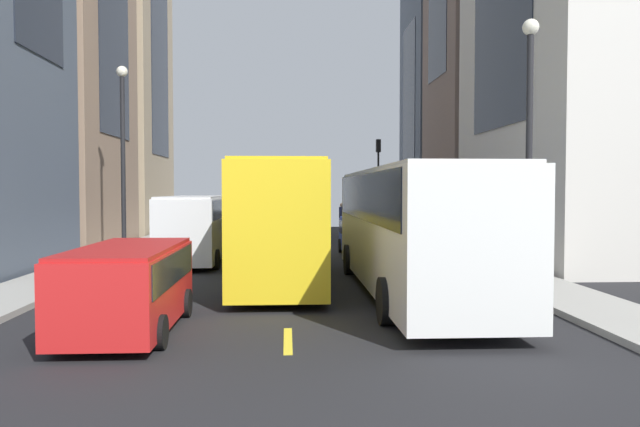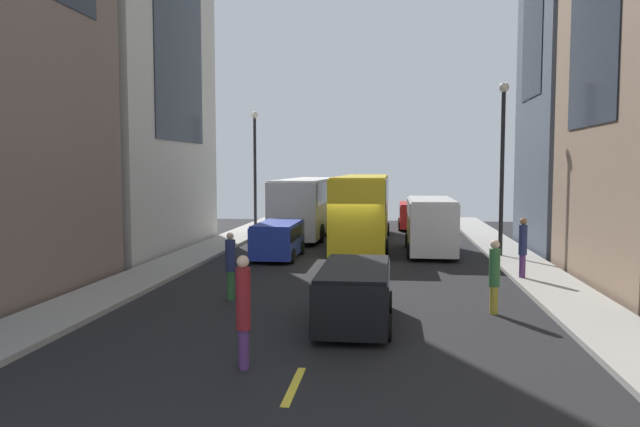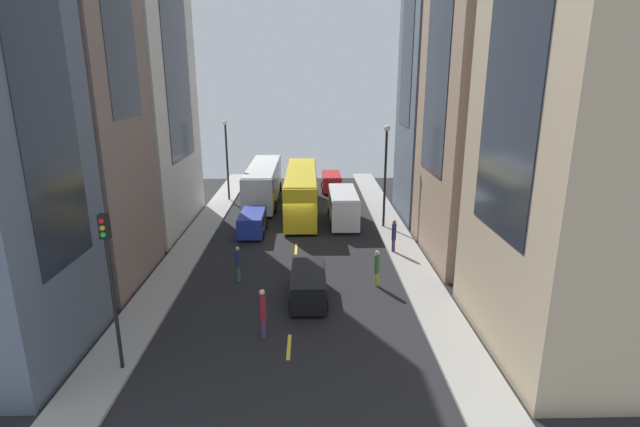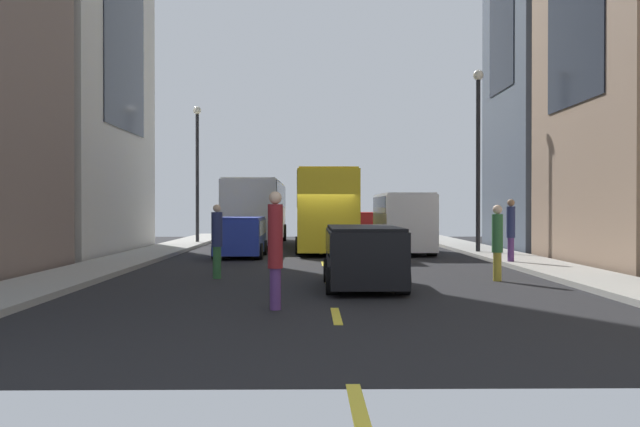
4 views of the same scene
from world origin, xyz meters
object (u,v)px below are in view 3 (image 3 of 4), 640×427
object	(u,v)px
car_black_0	(308,283)
traffic_light_near_corner	(109,265)
city_bus_white	(263,180)
pedestrian_walking_far	(263,311)
delivery_van_white	(343,205)
car_blue_1	(252,221)
pedestrian_crossing_mid	(394,234)
pedestrian_waiting_curb	(238,263)
streetcar_yellow	(301,188)
car_red_2	(331,181)
pedestrian_crossing_near	(377,267)

from	to	relation	value
car_black_0	traffic_light_near_corner	size ratio (longest dim) A/B	0.70
city_bus_white	pedestrian_walking_far	size ratio (longest dim) A/B	5.33
city_bus_white	delivery_van_white	size ratio (longest dim) A/B	2.02
car_blue_1	pedestrian_crossing_mid	bearing A→B (deg)	-24.41
pedestrian_waiting_curb	pedestrian_walking_far	distance (m)	6.35
city_bus_white	traffic_light_near_corner	world-z (taller)	traffic_light_near_corner
delivery_van_white	pedestrian_walking_far	world-z (taller)	delivery_van_white
delivery_van_white	traffic_light_near_corner	bearing A→B (deg)	-117.26
traffic_light_near_corner	pedestrian_walking_far	bearing A→B (deg)	24.46
car_black_0	pedestrian_walking_far	xyz separation A→B (m)	(-1.98, -3.68, 0.36)
streetcar_yellow	pedestrian_waiting_curb	size ratio (longest dim) A/B	6.31
pedestrian_crossing_mid	traffic_light_near_corner	xyz separation A→B (m)	(-12.76, -12.61, 3.14)
pedestrian_waiting_curb	traffic_light_near_corner	distance (m)	9.68
pedestrian_waiting_curb	traffic_light_near_corner	xyz separation A→B (m)	(-3.34, -8.45, 3.33)
delivery_van_white	car_red_2	xyz separation A→B (m)	(-0.40, 11.34, -0.51)
car_black_0	pedestrian_crossing_near	bearing A→B (deg)	23.06
car_black_0	pedestrian_walking_far	world-z (taller)	pedestrian_walking_far
streetcar_yellow	pedestrian_walking_far	world-z (taller)	streetcar_yellow
streetcar_yellow	delivery_van_white	xyz separation A→B (m)	(3.30, -3.22, -0.61)
car_black_0	car_blue_1	distance (m)	11.62
pedestrian_crossing_near	pedestrian_walking_far	size ratio (longest dim) A/B	0.90
city_bus_white	pedestrian_crossing_mid	xyz separation A→B (m)	(9.63, -13.93, -0.70)
pedestrian_crossing_near	pedestrian_crossing_mid	size ratio (longest dim) A/B	0.97
city_bus_white	traffic_light_near_corner	size ratio (longest dim) A/B	1.97
city_bus_white	delivery_van_white	distance (m)	9.94
car_red_2	pedestrian_crossing_mid	xyz separation A→B (m)	(3.19, -18.09, 0.30)
car_black_0	delivery_van_white	bearing A→B (deg)	78.44
pedestrian_crossing_near	pedestrian_walking_far	world-z (taller)	pedestrian_walking_far
pedestrian_crossing_mid	car_blue_1	bearing A→B (deg)	11.00
city_bus_white	pedestrian_waiting_curb	xyz separation A→B (m)	(0.22, -18.09, -0.89)
city_bus_white	car_blue_1	xyz separation A→B (m)	(0.04, -9.58, -1.07)
city_bus_white	car_black_0	bearing A→B (deg)	-78.59
traffic_light_near_corner	delivery_van_white	bearing A→B (deg)	62.74
pedestrian_waiting_curb	pedestrian_crossing_near	bearing A→B (deg)	-68.65
delivery_van_white	pedestrian_walking_far	distance (m)	17.59
delivery_van_white	car_red_2	bearing A→B (deg)	92.00
traffic_light_near_corner	streetcar_yellow	bearing A→B (deg)	73.54
car_red_2	traffic_light_near_corner	xyz separation A→B (m)	(-9.57, -30.69, 3.44)
car_red_2	pedestrian_waiting_curb	size ratio (longest dim) A/B	2.16
car_black_0	pedestrian_crossing_mid	world-z (taller)	pedestrian_crossing_mid
streetcar_yellow	pedestrian_waiting_curb	distance (m)	14.54
car_blue_1	pedestrian_walking_far	distance (m)	14.72
pedestrian_walking_far	city_bus_white	bearing A→B (deg)	-20.78
car_blue_1	delivery_van_white	bearing A→B (deg)	19.35
car_red_2	car_black_0	bearing A→B (deg)	-95.38
streetcar_yellow	delivery_van_white	size ratio (longest dim) A/B	2.16
delivery_van_white	traffic_light_near_corner	xyz separation A→B (m)	(-9.97, -19.35, 2.93)
streetcar_yellow	pedestrian_crossing_mid	size ratio (longest dim) A/B	6.18
delivery_van_white	pedestrian_waiting_curb	world-z (taller)	delivery_van_white
pedestrian_crossing_mid	pedestrian_walking_far	bearing A→B (deg)	89.15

